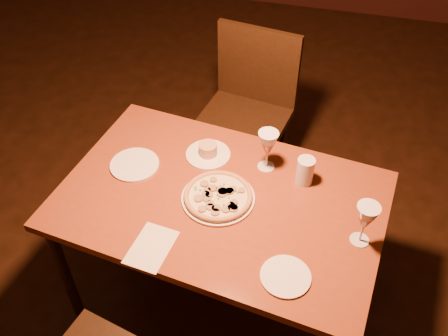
# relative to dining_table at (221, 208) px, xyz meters

# --- Properties ---
(floor) EXTENTS (7.00, 7.00, 0.00)m
(floor) POSITION_rel_dining_table_xyz_m (-0.25, -0.23, -0.65)
(floor) COLOR black
(floor) RESTS_ON ground
(dining_table) EXTENTS (1.42, 1.01, 0.71)m
(dining_table) POSITION_rel_dining_table_xyz_m (0.00, 0.00, 0.00)
(dining_table) COLOR brown
(dining_table) RESTS_ON floor
(chair_far) EXTENTS (0.53, 0.53, 0.97)m
(chair_far) POSITION_rel_dining_table_xyz_m (-0.07, 0.83, -0.10)
(chair_far) COLOR black
(chair_far) RESTS_ON floor
(pizza_plate) EXTENTS (0.30, 0.30, 0.03)m
(pizza_plate) POSITION_rel_dining_table_xyz_m (-0.01, -0.01, 0.08)
(pizza_plate) COLOR white
(pizza_plate) RESTS_ON dining_table
(ramekin_saucer) EXTENTS (0.20, 0.20, 0.06)m
(ramekin_saucer) POSITION_rel_dining_table_xyz_m (-0.12, 0.24, 0.08)
(ramekin_saucer) COLOR white
(ramekin_saucer) RESTS_ON dining_table
(wine_glass_far) EXTENTS (0.09, 0.09, 0.19)m
(wine_glass_far) POSITION_rel_dining_table_xyz_m (0.15, 0.23, 0.16)
(wine_glass_far) COLOR #A64845
(wine_glass_far) RESTS_ON dining_table
(wine_glass_right) EXTENTS (0.09, 0.09, 0.19)m
(wine_glass_right) POSITION_rel_dining_table_xyz_m (0.57, -0.08, 0.16)
(wine_glass_right) COLOR #A64845
(wine_glass_right) RESTS_ON dining_table
(water_tumbler) EXTENTS (0.07, 0.07, 0.12)m
(water_tumbler) POSITION_rel_dining_table_xyz_m (0.32, 0.18, 0.12)
(water_tumbler) COLOR silver
(water_tumbler) RESTS_ON dining_table
(side_plate_left) EXTENTS (0.22, 0.22, 0.01)m
(side_plate_left) POSITION_rel_dining_table_xyz_m (-0.42, 0.09, 0.07)
(side_plate_left) COLOR white
(side_plate_left) RESTS_ON dining_table
(side_plate_near) EXTENTS (0.18, 0.18, 0.01)m
(side_plate_near) POSITION_rel_dining_table_xyz_m (0.32, -0.32, 0.07)
(side_plate_near) COLOR white
(side_plate_near) RESTS_ON dining_table
(menu_card) EXTENTS (0.17, 0.22, 0.00)m
(menu_card) POSITION_rel_dining_table_xyz_m (-0.19, -0.31, 0.06)
(menu_card) COLOR silver
(menu_card) RESTS_ON dining_table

